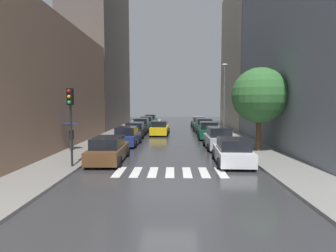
{
  "coord_description": "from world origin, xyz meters",
  "views": [
    {
      "loc": [
        0.19,
        -11.47,
        3.68
      ],
      "look_at": [
        -0.54,
        23.41,
        0.69
      ],
      "focal_mm": 29.18,
      "sensor_mm": 36.0,
      "label": 1
    }
  ],
  "objects_px": {
    "parked_car_right_fifth": "(199,123)",
    "parked_car_left_fourth": "(141,125)",
    "parked_car_left_third": "(135,130)",
    "parked_car_left_fifth": "(147,122)",
    "street_tree_right": "(260,95)",
    "pedestrian_foreground": "(71,130)",
    "traffic_light_left_corner": "(70,110)",
    "parked_car_right_second": "(218,139)",
    "parked_car_left_sixth": "(151,120)",
    "lamp_post_right": "(224,95)",
    "parked_car_right_third": "(208,131)",
    "parked_car_left_nearest": "(108,150)",
    "parked_car_right_fourth": "(203,126)",
    "parked_car_left_second": "(127,137)",
    "taxi_midroad": "(160,128)",
    "parked_car_right_nearest": "(233,152)"
  },
  "relations": [
    {
      "from": "parked_car_right_fifth",
      "to": "parked_car_left_fourth",
      "type": "bearing_deg",
      "value": 124.63
    },
    {
      "from": "parked_car_left_third",
      "to": "parked_car_right_fifth",
      "type": "xyz_separation_m",
      "value": [
        7.86,
        10.97,
        -0.0
      ]
    },
    {
      "from": "parked_car_right_fifth",
      "to": "parked_car_left_fifth",
      "type": "bearing_deg",
      "value": 84.24
    },
    {
      "from": "parked_car_left_third",
      "to": "street_tree_right",
      "type": "height_order",
      "value": "street_tree_right"
    },
    {
      "from": "pedestrian_foreground",
      "to": "traffic_light_left_corner",
      "type": "distance_m",
      "value": 5.83
    },
    {
      "from": "parked_car_right_second",
      "to": "parked_car_left_sixth",
      "type": "bearing_deg",
      "value": 16.3
    },
    {
      "from": "parked_car_left_sixth",
      "to": "lamp_post_right",
      "type": "distance_m",
      "value": 19.66
    },
    {
      "from": "traffic_light_left_corner",
      "to": "parked_car_right_third",
      "type": "bearing_deg",
      "value": 54.69
    },
    {
      "from": "parked_car_left_nearest",
      "to": "pedestrian_foreground",
      "type": "height_order",
      "value": "pedestrian_foreground"
    },
    {
      "from": "parked_car_right_fourth",
      "to": "pedestrian_foreground",
      "type": "xyz_separation_m",
      "value": [
        -11.27,
        -13.55,
        0.81
      ]
    },
    {
      "from": "street_tree_right",
      "to": "parked_car_right_third",
      "type": "bearing_deg",
      "value": 109.49
    },
    {
      "from": "parked_car_left_second",
      "to": "parked_car_right_third",
      "type": "xyz_separation_m",
      "value": [
        7.54,
        4.54,
        0.05
      ]
    },
    {
      "from": "parked_car_left_nearest",
      "to": "taxi_midroad",
      "type": "xyz_separation_m",
      "value": [
        2.47,
        14.36,
        0.03
      ]
    },
    {
      "from": "parked_car_right_fifth",
      "to": "taxi_midroad",
      "type": "distance_m",
      "value": 10.51
    },
    {
      "from": "parked_car_left_second",
      "to": "parked_car_right_second",
      "type": "distance_m",
      "value": 7.73
    },
    {
      "from": "parked_car_right_nearest",
      "to": "pedestrian_foreground",
      "type": "relative_size",
      "value": 2.12
    },
    {
      "from": "parked_car_left_fourth",
      "to": "taxi_midroad",
      "type": "bearing_deg",
      "value": -143.59
    },
    {
      "from": "traffic_light_left_corner",
      "to": "parked_car_right_fourth",
      "type": "bearing_deg",
      "value": 63.67
    },
    {
      "from": "street_tree_right",
      "to": "lamp_post_right",
      "type": "bearing_deg",
      "value": 95.57
    },
    {
      "from": "parked_car_right_fifth",
      "to": "street_tree_right",
      "type": "relative_size",
      "value": 0.8
    },
    {
      "from": "parked_car_left_fifth",
      "to": "parked_car_right_third",
      "type": "height_order",
      "value": "parked_car_right_third"
    },
    {
      "from": "parked_car_right_nearest",
      "to": "parked_car_right_fourth",
      "type": "xyz_separation_m",
      "value": [
        0.12,
        17.37,
        0.08
      ]
    },
    {
      "from": "parked_car_left_second",
      "to": "traffic_light_left_corner",
      "type": "relative_size",
      "value": 0.98
    },
    {
      "from": "parked_car_left_sixth",
      "to": "street_tree_right",
      "type": "height_order",
      "value": "street_tree_right"
    },
    {
      "from": "parked_car_right_third",
      "to": "parked_car_right_fifth",
      "type": "bearing_deg",
      "value": 1.89
    },
    {
      "from": "parked_car_left_fourth",
      "to": "pedestrian_foreground",
      "type": "height_order",
      "value": "pedestrian_foreground"
    },
    {
      "from": "parked_car_left_second",
      "to": "lamp_post_right",
      "type": "height_order",
      "value": "lamp_post_right"
    },
    {
      "from": "parked_car_left_nearest",
      "to": "pedestrian_foreground",
      "type": "relative_size",
      "value": 2.4
    },
    {
      "from": "parked_car_left_nearest",
      "to": "lamp_post_right",
      "type": "height_order",
      "value": "lamp_post_right"
    },
    {
      "from": "parked_car_right_fifth",
      "to": "traffic_light_left_corner",
      "type": "height_order",
      "value": "traffic_light_left_corner"
    },
    {
      "from": "parked_car_right_fifth",
      "to": "taxi_midroad",
      "type": "relative_size",
      "value": 1.02
    },
    {
      "from": "parked_car_left_third",
      "to": "pedestrian_foreground",
      "type": "xyz_separation_m",
      "value": [
        -3.48,
        -9.16,
        0.87
      ]
    },
    {
      "from": "parked_car_left_third",
      "to": "parked_car_right_fourth",
      "type": "height_order",
      "value": "parked_car_right_fourth"
    },
    {
      "from": "parked_car_left_fifth",
      "to": "parked_car_left_third",
      "type": "bearing_deg",
      "value": 179.03
    },
    {
      "from": "parked_car_right_second",
      "to": "traffic_light_left_corner",
      "type": "relative_size",
      "value": 0.95
    },
    {
      "from": "parked_car_left_fifth",
      "to": "street_tree_right",
      "type": "distance_m",
      "value": 23.33
    },
    {
      "from": "parked_car_right_second",
      "to": "pedestrian_foreground",
      "type": "height_order",
      "value": "pedestrian_foreground"
    },
    {
      "from": "pedestrian_foreground",
      "to": "parked_car_left_third",
      "type": "bearing_deg",
      "value": -120.16
    },
    {
      "from": "pedestrian_foreground",
      "to": "lamp_post_right",
      "type": "xyz_separation_m",
      "value": [
        12.98,
        9.23,
        2.89
      ]
    },
    {
      "from": "pedestrian_foreground",
      "to": "traffic_light_left_corner",
      "type": "bearing_deg",
      "value": 101.43
    },
    {
      "from": "parked_car_left_nearest",
      "to": "parked_car_left_sixth",
      "type": "height_order",
      "value": "parked_car_left_sixth"
    },
    {
      "from": "parked_car_left_fourth",
      "to": "parked_car_right_third",
      "type": "relative_size",
      "value": 1.13
    },
    {
      "from": "parked_car_left_fourth",
      "to": "parked_car_right_third",
      "type": "xyz_separation_m",
      "value": [
        7.64,
        -6.72,
        0.01
      ]
    },
    {
      "from": "parked_car_left_fifth",
      "to": "parked_car_left_sixth",
      "type": "xyz_separation_m",
      "value": [
        0.14,
        5.43,
        0.01
      ]
    },
    {
      "from": "parked_car_left_fifth",
      "to": "traffic_light_left_corner",
      "type": "relative_size",
      "value": 1.12
    },
    {
      "from": "parked_car_left_second",
      "to": "lamp_post_right",
      "type": "relative_size",
      "value": 0.55
    },
    {
      "from": "parked_car_right_third",
      "to": "street_tree_right",
      "type": "relative_size",
      "value": 0.7
    },
    {
      "from": "parked_car_left_sixth",
      "to": "street_tree_right",
      "type": "xyz_separation_m",
      "value": [
        10.17,
        -26.07,
        3.42
      ]
    },
    {
      "from": "parked_car_left_fifth",
      "to": "parked_car_right_third",
      "type": "bearing_deg",
      "value": -150.26
    },
    {
      "from": "pedestrian_foreground",
      "to": "traffic_light_left_corner",
      "type": "height_order",
      "value": "traffic_light_left_corner"
    }
  ]
}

